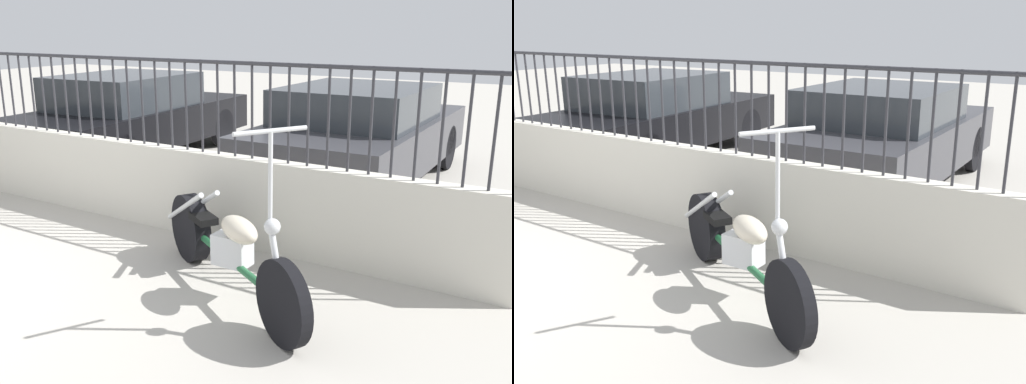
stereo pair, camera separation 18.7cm
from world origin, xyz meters
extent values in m
cube|color=beige|center=(0.00, 2.45, 0.43)|extent=(8.19, 0.18, 0.85)
cylinder|color=#2D2D33|center=(-1.77, 2.45, 1.29)|extent=(0.02, 0.02, 0.87)
cylinder|color=#2D2D33|center=(-1.58, 2.45, 1.29)|extent=(0.02, 0.02, 0.87)
cylinder|color=#2D2D33|center=(-1.40, 2.45, 1.29)|extent=(0.02, 0.02, 0.87)
cylinder|color=#2D2D33|center=(-1.21, 2.45, 1.29)|extent=(0.02, 0.02, 0.87)
cylinder|color=#2D2D33|center=(-1.02, 2.45, 1.29)|extent=(0.02, 0.02, 0.87)
cylinder|color=#2D2D33|center=(-0.84, 2.45, 1.29)|extent=(0.02, 0.02, 0.87)
cylinder|color=#2D2D33|center=(-0.65, 2.45, 1.29)|extent=(0.02, 0.02, 0.87)
cylinder|color=#2D2D33|center=(-0.47, 2.45, 1.29)|extent=(0.02, 0.02, 0.87)
cylinder|color=#2D2D33|center=(-0.28, 2.45, 1.29)|extent=(0.02, 0.02, 0.87)
cylinder|color=#2D2D33|center=(-0.09, 2.45, 1.29)|extent=(0.02, 0.02, 0.87)
cylinder|color=#2D2D33|center=(0.09, 2.45, 1.29)|extent=(0.02, 0.02, 0.87)
cylinder|color=#2D2D33|center=(0.28, 2.45, 1.29)|extent=(0.02, 0.02, 0.87)
cylinder|color=#2D2D33|center=(0.47, 2.45, 1.29)|extent=(0.02, 0.02, 0.87)
cylinder|color=#2D2D33|center=(0.65, 2.45, 1.29)|extent=(0.02, 0.02, 0.87)
cylinder|color=#2D2D33|center=(0.84, 2.45, 1.29)|extent=(0.02, 0.02, 0.87)
cylinder|color=#2D2D33|center=(1.02, 2.45, 1.29)|extent=(0.02, 0.02, 0.87)
cylinder|color=#2D2D33|center=(1.21, 2.45, 1.29)|extent=(0.02, 0.02, 0.87)
cylinder|color=#2D2D33|center=(1.40, 2.45, 1.29)|extent=(0.02, 0.02, 0.87)
cylinder|color=#2D2D33|center=(1.58, 2.45, 1.29)|extent=(0.02, 0.02, 0.87)
cylinder|color=#2D2D33|center=(1.77, 2.45, 1.29)|extent=(0.02, 0.02, 0.87)
cylinder|color=#2D2D33|center=(1.95, 2.45, 1.29)|extent=(0.02, 0.02, 0.87)
cylinder|color=#2D2D33|center=(2.14, 2.45, 1.29)|extent=(0.02, 0.02, 0.87)
cylinder|color=#2D2D33|center=(2.33, 2.45, 1.29)|extent=(0.02, 0.02, 0.87)
cylinder|color=#2D2D33|center=(2.51, 2.45, 1.29)|extent=(0.02, 0.02, 0.87)
cylinder|color=#2D2D33|center=(2.70, 2.45, 1.29)|extent=(0.02, 0.02, 0.87)
cylinder|color=#2D2D33|center=(2.88, 2.45, 1.29)|extent=(0.02, 0.02, 0.87)
cylinder|color=#2D2D33|center=(3.07, 2.45, 1.29)|extent=(0.02, 0.02, 0.87)
cylinder|color=#2D2D33|center=(3.26, 2.45, 1.29)|extent=(0.02, 0.02, 0.87)
cylinder|color=#2D2D33|center=(3.44, 2.45, 1.29)|extent=(0.02, 0.02, 0.87)
cylinder|color=#2D2D33|center=(3.63, 2.45, 1.29)|extent=(0.02, 0.02, 0.87)
cylinder|color=#2D2D33|center=(3.81, 2.45, 1.29)|extent=(0.02, 0.02, 0.87)
cylinder|color=#2D2D33|center=(0.00, 2.45, 1.71)|extent=(8.19, 0.04, 0.04)
cylinder|color=black|center=(2.85, 1.05, 0.30)|extent=(0.55, 0.38, 0.59)
cylinder|color=black|center=(1.46, 1.89, 0.30)|extent=(0.59, 0.43, 0.61)
cylinder|color=#1E5933|center=(2.16, 1.47, 0.30)|extent=(1.31, 0.82, 0.06)
cube|color=silver|center=(2.20, 1.45, 0.40)|extent=(0.28, 0.18, 0.24)
ellipsoid|color=beige|center=(2.31, 1.39, 0.60)|extent=(0.49, 0.40, 0.18)
cube|color=black|center=(1.72, 1.74, 0.48)|extent=(0.32, 0.28, 0.06)
cylinder|color=silver|center=(2.78, 1.10, 0.55)|extent=(0.21, 0.15, 0.51)
sphere|color=silver|center=(2.73, 1.13, 0.78)|extent=(0.11, 0.11, 0.11)
cylinder|color=silver|center=(2.70, 1.15, 1.10)|extent=(0.03, 0.03, 0.60)
cylinder|color=silver|center=(2.70, 1.15, 1.40)|extent=(0.29, 0.46, 0.03)
cylinder|color=silver|center=(1.47, 1.81, 0.52)|extent=(0.72, 0.46, 0.46)
cylinder|color=silver|center=(1.54, 1.93, 0.52)|extent=(0.72, 0.46, 0.46)
cylinder|color=black|center=(-2.79, 6.08, 0.32)|extent=(0.15, 0.65, 0.64)
cylinder|color=black|center=(-1.13, 6.19, 0.32)|extent=(0.15, 0.65, 0.64)
cylinder|color=black|center=(-2.61, 3.45, 0.32)|extent=(0.15, 0.65, 0.64)
cylinder|color=black|center=(-0.96, 3.56, 0.32)|extent=(0.15, 0.65, 0.64)
cube|color=black|center=(-1.87, 4.82, 0.52)|extent=(2.05, 4.36, 0.57)
cube|color=#2D3338|center=(-1.86, 4.61, 1.06)|extent=(1.73, 2.14, 0.50)
cylinder|color=black|center=(0.88, 6.48, 0.32)|extent=(0.12, 0.64, 0.64)
cylinder|color=black|center=(2.62, 6.50, 0.32)|extent=(0.12, 0.64, 0.64)
cylinder|color=black|center=(0.91, 3.96, 0.32)|extent=(0.12, 0.64, 0.64)
cylinder|color=black|center=(2.65, 3.98, 0.32)|extent=(0.12, 0.64, 0.64)
cube|color=#38383D|center=(1.76, 5.23, 0.54)|extent=(1.90, 4.09, 0.60)
cube|color=#2D3338|center=(1.77, 5.03, 1.06)|extent=(1.69, 1.97, 0.45)
camera|label=1|loc=(4.43, -1.90, 2.03)|focal=40.00mm
camera|label=2|loc=(4.59, -1.80, 2.03)|focal=40.00mm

